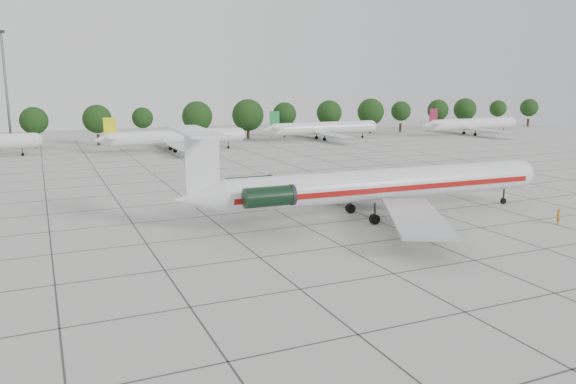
% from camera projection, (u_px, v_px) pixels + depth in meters
% --- Properties ---
extents(ground, '(260.00, 260.00, 0.00)m').
position_uv_depth(ground, '(304.00, 226.00, 57.62)').
color(ground, '#ACACA4').
rests_on(ground, ground).
extents(apron_joints, '(170.00, 170.00, 0.02)m').
position_uv_depth(apron_joints, '(253.00, 198.00, 71.05)').
color(apron_joints, '#383838').
rests_on(apron_joints, ground).
extents(main_airliner, '(43.58, 34.22, 10.21)m').
position_uv_depth(main_airliner, '(368.00, 185.00, 60.26)').
color(main_airliner, silver).
rests_on(main_airliner, ground).
extents(ground_crew, '(0.72, 0.67, 1.66)m').
position_uv_depth(ground_crew, '(558.00, 217.00, 58.01)').
color(ground_crew, '#BB5E0B').
rests_on(ground_crew, ground).
extents(bg_airliner_c, '(28.24, 27.20, 7.40)m').
position_uv_depth(bg_airliner_c, '(176.00, 137.00, 117.50)').
color(bg_airliner_c, silver).
rests_on(bg_airliner_c, ground).
extents(bg_airliner_d, '(28.24, 27.20, 7.40)m').
position_uv_depth(bg_airliner_d, '(323.00, 128.00, 140.17)').
color(bg_airliner_d, silver).
rests_on(bg_airliner_d, ground).
extents(bg_airliner_e, '(28.24, 27.20, 7.40)m').
position_uv_depth(bg_airliner_e, '(472.00, 124.00, 152.65)').
color(bg_airliner_e, silver).
rests_on(bg_airliner_e, ground).
extents(tree_line, '(249.86, 8.44, 10.22)m').
position_uv_depth(tree_line, '(97.00, 119.00, 127.93)').
color(tree_line, '#332114').
rests_on(tree_line, ground).
extents(floodlight_mast, '(1.60, 1.60, 25.45)m').
position_uv_depth(floodlight_mast, '(6.00, 82.00, 125.27)').
color(floodlight_mast, slate).
rests_on(floodlight_mast, ground).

